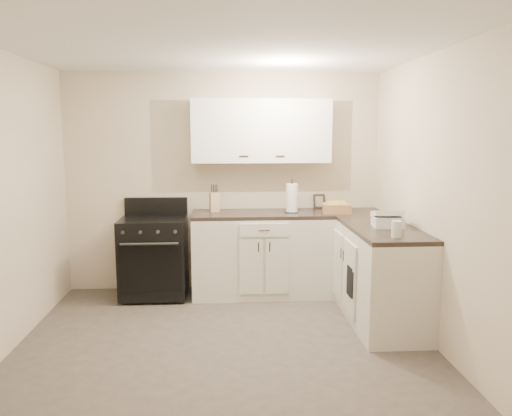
{
  "coord_description": "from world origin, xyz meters",
  "views": [
    {
      "loc": [
        -0.0,
        -3.98,
        1.83
      ],
      "look_at": [
        0.32,
        0.85,
        1.09
      ],
      "focal_mm": 35.0,
      "sensor_mm": 36.0,
      "label": 1
    }
  ],
  "objects": [
    {
      "name": "countertop_grill",
      "position": [
        1.55,
        0.57,
        0.99
      ],
      "size": [
        0.3,
        0.28,
        0.1
      ],
      "primitive_type": "cube",
      "rotation": [
        0.0,
        0.0,
        -0.11
      ],
      "color": "white",
      "rests_on": "countertop_right"
    },
    {
      "name": "base_cabinets_right",
      "position": [
        1.5,
        0.85,
        0.45
      ],
      "size": [
        0.6,
        1.9,
        0.9
      ],
      "primitive_type": "cube",
      "color": "silver",
      "rests_on": "floor"
    },
    {
      "name": "ceiling",
      "position": [
        0.0,
        0.0,
        2.5
      ],
      "size": [
        3.6,
        3.6,
        0.0
      ],
      "primitive_type": "plane",
      "color": "white",
      "rests_on": "wall_back"
    },
    {
      "name": "wall_right",
      "position": [
        1.8,
        0.0,
        1.25
      ],
      "size": [
        0.0,
        3.6,
        3.6
      ],
      "primitive_type": "plane",
      "rotation": [
        1.57,
        0.0,
        -1.57
      ],
      "color": "beige",
      "rests_on": "ground"
    },
    {
      "name": "picture_frame",
      "position": [
        1.12,
        1.76,
        1.02
      ],
      "size": [
        0.14,
        0.06,
        0.17
      ],
      "primitive_type": "cube",
      "rotation": [
        -0.14,
        0.0,
        0.18
      ],
      "color": "black",
      "rests_on": "countertop_back"
    },
    {
      "name": "oven_mitt_near",
      "position": [
        1.18,
        0.43,
        0.43
      ],
      "size": [
        0.02,
        0.15,
        0.25
      ],
      "primitive_type": "cube",
      "color": "black",
      "rests_on": "base_cabinets_right"
    },
    {
      "name": "glass_jar",
      "position": [
        1.47,
        0.1,
        1.01
      ],
      "size": [
        0.1,
        0.1,
        0.14
      ],
      "primitive_type": "cylinder",
      "rotation": [
        0.0,
        0.0,
        -0.22
      ],
      "color": "silver",
      "rests_on": "countertop_right"
    },
    {
      "name": "wall_front",
      "position": [
        0.0,
        -1.8,
        1.25
      ],
      "size": [
        3.6,
        0.0,
        3.6
      ],
      "primitive_type": "plane",
      "rotation": [
        -1.57,
        0.0,
        0.0
      ],
      "color": "beige",
      "rests_on": "ground"
    },
    {
      "name": "paper_towel",
      "position": [
        0.76,
        1.5,
        1.1
      ],
      "size": [
        0.18,
        0.18,
        0.32
      ],
      "primitive_type": "cylinder",
      "rotation": [
        0.0,
        0.0,
        -0.42
      ],
      "color": "white",
      "rests_on": "countertop_back"
    },
    {
      "name": "knife_block",
      "position": [
        -0.1,
        1.59,
        1.05
      ],
      "size": [
        0.12,
        0.11,
        0.22
      ],
      "primitive_type": "cube",
      "rotation": [
        0.0,
        0.0,
        0.25
      ],
      "color": "tan",
      "rests_on": "countertop_back"
    },
    {
      "name": "countertop_right",
      "position": [
        1.5,
        0.85,
        0.92
      ],
      "size": [
        0.6,
        1.9,
        0.04
      ],
      "primitive_type": "cube",
      "color": "black",
      "rests_on": "base_cabinets_right"
    },
    {
      "name": "oven_mitt_far",
      "position": [
        1.18,
        0.48,
        0.44
      ],
      "size": [
        0.02,
        0.16,
        0.28
      ],
      "primitive_type": "cube",
      "color": "black",
      "rests_on": "base_cabinets_right"
    },
    {
      "name": "wicker_basket",
      "position": [
        1.25,
        1.41,
        0.99
      ],
      "size": [
        0.33,
        0.24,
        0.1
      ],
      "primitive_type": "cube",
      "rotation": [
        0.0,
        0.0,
        -0.14
      ],
      "color": "#A77C4E",
      "rests_on": "countertop_right"
    },
    {
      "name": "countertop_back",
      "position": [
        0.43,
        1.5,
        0.92
      ],
      "size": [
        1.55,
        0.6,
        0.04
      ],
      "primitive_type": "cube",
      "color": "black",
      "rests_on": "base_cabinets_back"
    },
    {
      "name": "base_cabinets_back",
      "position": [
        0.43,
        1.5,
        0.45
      ],
      "size": [
        1.55,
        0.6,
        0.9
      ],
      "primitive_type": "cube",
      "color": "silver",
      "rests_on": "floor"
    },
    {
      "name": "floor",
      "position": [
        0.0,
        0.0,
        0.0
      ],
      "size": [
        3.6,
        3.6,
        0.0
      ],
      "primitive_type": "plane",
      "color": "#473F38",
      "rests_on": "ground"
    },
    {
      "name": "wall_back",
      "position": [
        0.0,
        1.8,
        1.25
      ],
      "size": [
        3.6,
        0.0,
        3.6
      ],
      "primitive_type": "plane",
      "rotation": [
        1.57,
        0.0,
        0.0
      ],
      "color": "beige",
      "rests_on": "ground"
    },
    {
      "name": "stove",
      "position": [
        -0.78,
        1.48,
        0.46
      ],
      "size": [
        0.71,
        0.61,
        0.86
      ],
      "primitive_type": "cube",
      "color": "black",
      "rests_on": "floor"
    },
    {
      "name": "upper_cabinets",
      "position": [
        0.43,
        1.65,
        1.84
      ],
      "size": [
        1.55,
        0.3,
        0.7
      ],
      "primitive_type": "cube",
      "color": "white",
      "rests_on": "wall_back"
    }
  ]
}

